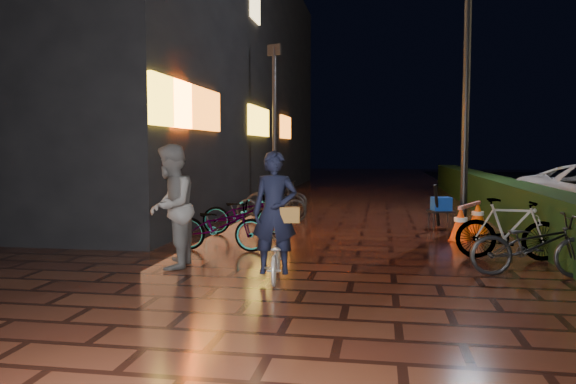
% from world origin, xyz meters
% --- Properties ---
extents(ground, '(80.00, 80.00, 0.00)m').
position_xyz_m(ground, '(0.00, 0.00, 0.00)').
color(ground, '#381911').
rests_on(ground, ground).
extents(hedge, '(0.70, 20.00, 1.00)m').
position_xyz_m(hedge, '(3.30, 8.00, 0.50)').
color(hedge, black).
rests_on(hedge, ground).
extents(bystander_person, '(0.80, 0.97, 1.82)m').
position_xyz_m(bystander_person, '(-2.65, -0.68, 0.91)').
color(bystander_person, '#5A5A5C').
rests_on(bystander_person, ground).
extents(storefront_block, '(12.09, 22.00, 9.00)m').
position_xyz_m(storefront_block, '(-9.50, 11.50, 4.50)').
color(storefront_block, black).
rests_on(storefront_block, ground).
extents(lamp_post_hedge, '(0.55, 0.16, 5.78)m').
position_xyz_m(lamp_post_hedge, '(2.16, 4.23, 3.18)').
color(lamp_post_hedge, black).
rests_on(lamp_post_hedge, ground).
extents(lamp_post_sf, '(0.44, 0.25, 4.73)m').
position_xyz_m(lamp_post_sf, '(-2.70, 7.66, 2.60)').
color(lamp_post_sf, black).
rests_on(lamp_post_sf, ground).
extents(cyclist, '(0.65, 1.24, 1.73)m').
position_xyz_m(cyclist, '(-1.00, -1.20, 0.64)').
color(cyclist, silver).
rests_on(cyclist, ground).
extents(traffic_barrier, '(0.97, 1.60, 0.66)m').
position_xyz_m(traffic_barrier, '(2.13, 3.14, 0.33)').
color(traffic_barrier, '#EC460C').
rests_on(traffic_barrier, ground).
extents(cart_assembly, '(0.62, 0.65, 1.00)m').
position_xyz_m(cart_assembly, '(1.66, 4.07, 0.51)').
color(cart_assembly, black).
rests_on(cart_assembly, ground).
extents(parked_bikes_storefront, '(1.94, 6.31, 0.97)m').
position_xyz_m(parked_bikes_storefront, '(-2.32, 3.91, 0.45)').
color(parked_bikes_storefront, black).
rests_on(parked_bikes_storefront, ground).
extents(parked_bikes_hedge, '(1.72, 1.79, 0.97)m').
position_xyz_m(parked_bikes_hedge, '(2.40, 0.13, 0.46)').
color(parked_bikes_hedge, black).
rests_on(parked_bikes_hedge, ground).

